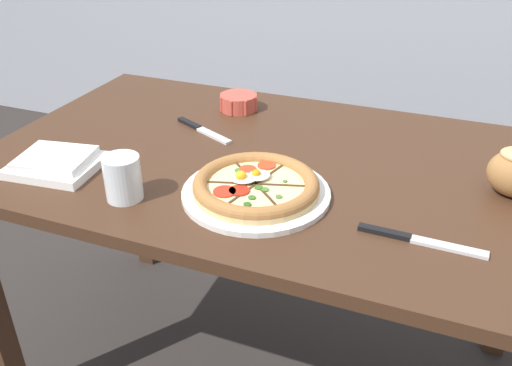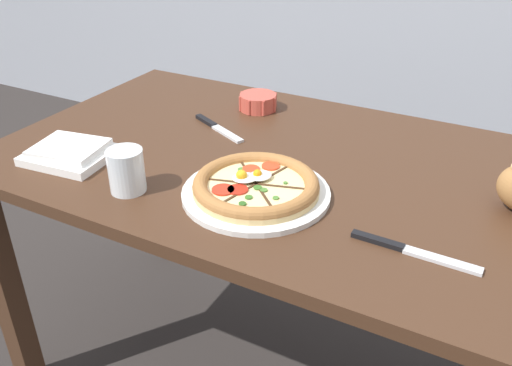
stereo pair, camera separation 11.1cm
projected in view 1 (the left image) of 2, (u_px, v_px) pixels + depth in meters
The scene contains 7 objects.
dining_table at pixel (272, 195), 1.33m from camera, with size 1.36×0.82×0.73m.
pizza at pixel (256, 187), 1.12m from camera, with size 0.31×0.31×0.05m.
ramekin_bowl at pixel (239, 102), 1.53m from camera, with size 0.11×0.11×0.04m.
napkin_folded at pixel (56, 163), 1.22m from camera, with size 0.20×0.18×0.04m.
knife_main at pixel (419, 240), 0.98m from camera, with size 0.23×0.02×0.01m.
knife_spare at pixel (203, 130), 1.41m from camera, with size 0.19×0.10×0.01m.
water_glass at pixel (123, 180), 1.10m from camera, with size 0.08×0.08×0.09m.
Camera 1 is at (0.38, -1.08, 1.31)m, focal length 38.00 mm.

